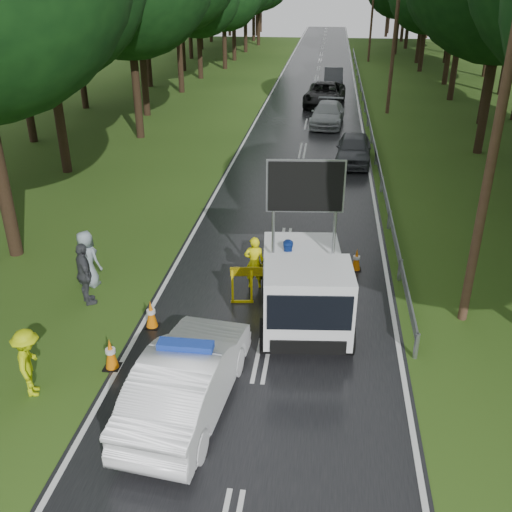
% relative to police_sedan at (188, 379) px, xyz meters
% --- Properties ---
extents(ground, '(160.00, 160.00, 0.00)m').
position_rel_police_sedan_xyz_m(ground, '(1.36, 2.43, -0.77)').
color(ground, '#264213').
rests_on(ground, ground).
extents(road, '(7.00, 140.00, 0.02)m').
position_rel_police_sedan_xyz_m(road, '(1.36, 32.43, -0.76)').
color(road, black).
rests_on(road, ground).
extents(guardrail, '(0.12, 60.06, 0.70)m').
position_rel_police_sedan_xyz_m(guardrail, '(5.06, 32.10, -0.22)').
color(guardrail, gray).
rests_on(guardrail, ground).
extents(utility_pole_near, '(1.40, 0.24, 10.00)m').
position_rel_police_sedan_xyz_m(utility_pole_near, '(6.56, 4.43, 4.29)').
color(utility_pole_near, '#472C21').
rests_on(utility_pole_near, ground).
extents(utility_pole_mid, '(1.40, 0.24, 10.00)m').
position_rel_police_sedan_xyz_m(utility_pole_mid, '(6.56, 30.43, 4.29)').
color(utility_pole_mid, '#472C21').
rests_on(utility_pole_mid, ground).
extents(utility_pole_far, '(1.40, 0.24, 10.00)m').
position_rel_police_sedan_xyz_m(utility_pole_far, '(6.56, 56.43, 4.29)').
color(utility_pole_far, '#472C21').
rests_on(utility_pole_far, ground).
extents(police_sedan, '(2.11, 4.80, 1.69)m').
position_rel_police_sedan_xyz_m(police_sedan, '(0.00, 0.00, 0.00)').
color(police_sedan, white).
rests_on(police_sedan, ground).
extents(work_truck, '(2.71, 5.27, 4.05)m').
position_rel_police_sedan_xyz_m(work_truck, '(2.26, 3.79, 0.33)').
color(work_truck, gray).
rests_on(work_truck, ground).
extents(barrier, '(2.77, 0.42, 1.15)m').
position_rel_police_sedan_xyz_m(barrier, '(1.55, 4.60, 0.10)').
color(barrier, yellow).
rests_on(barrier, ground).
extents(officer, '(0.64, 0.45, 1.64)m').
position_rel_police_sedan_xyz_m(officer, '(0.71, 5.43, 0.05)').
color(officer, '#FAF10D').
rests_on(officer, ground).
extents(civilian, '(0.98, 0.91, 1.61)m').
position_rel_police_sedan_xyz_m(civilian, '(1.73, 5.43, 0.03)').
color(civilian, '#193FA7').
rests_on(civilian, ground).
extents(bystander_left, '(0.95, 1.21, 1.64)m').
position_rel_police_sedan_xyz_m(bystander_left, '(-3.54, 0.04, 0.05)').
color(bystander_left, '#B8D00B').
rests_on(bystander_left, ground).
extents(bystander_mid, '(1.00, 1.14, 1.85)m').
position_rel_police_sedan_xyz_m(bystander_mid, '(-3.86, 3.93, 0.15)').
color(bystander_mid, '#3D3E44').
rests_on(bystander_mid, ground).
extents(bystander_right, '(1.00, 0.81, 1.76)m').
position_rel_police_sedan_xyz_m(bystander_right, '(-4.20, 4.93, 0.11)').
color(bystander_right, '#8897A3').
rests_on(bystander_right, ground).
extents(queue_car_first, '(1.91, 4.24, 1.41)m').
position_rel_police_sedan_xyz_m(queue_car_first, '(3.96, 18.61, -0.06)').
color(queue_car_first, '#43454B').
rests_on(queue_car_first, ground).
extents(queue_car_second, '(2.27, 4.84, 1.37)m').
position_rel_police_sedan_xyz_m(queue_car_second, '(2.56, 26.48, -0.09)').
color(queue_car_second, '#AAADB2').
rests_on(queue_car_second, ground).
extents(queue_car_third, '(3.11, 5.90, 1.58)m').
position_rel_police_sedan_xyz_m(queue_car_third, '(2.28, 32.48, 0.02)').
color(queue_car_third, black).
rests_on(queue_car_third, ground).
extents(queue_car_fourth, '(1.60, 4.45, 1.46)m').
position_rel_police_sedan_xyz_m(queue_car_fourth, '(2.85, 40.66, -0.04)').
color(queue_car_fourth, '#3B3C42').
rests_on(queue_car_fourth, ground).
extents(cone_near_left, '(0.39, 0.39, 0.82)m').
position_rel_police_sedan_xyz_m(cone_near_left, '(-2.14, 1.12, -0.37)').
color(cone_near_left, black).
rests_on(cone_near_left, ground).
extents(cone_center, '(0.30, 0.30, 0.64)m').
position_rel_police_sedan_xyz_m(cone_center, '(0.74, 2.46, -0.46)').
color(cone_center, black).
rests_on(cone_center, ground).
extents(cone_far, '(0.35, 0.35, 0.74)m').
position_rel_police_sedan_xyz_m(cone_far, '(1.88, 4.93, -0.41)').
color(cone_far, black).
rests_on(cone_far, ground).
extents(cone_left_mid, '(0.38, 0.38, 0.80)m').
position_rel_police_sedan_xyz_m(cone_left_mid, '(-1.71, 2.95, -0.38)').
color(cone_left_mid, black).
rests_on(cone_left_mid, ground).
extents(cone_right, '(0.35, 0.35, 0.74)m').
position_rel_police_sedan_xyz_m(cone_right, '(3.76, 6.93, -0.41)').
color(cone_right, black).
rests_on(cone_right, ground).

